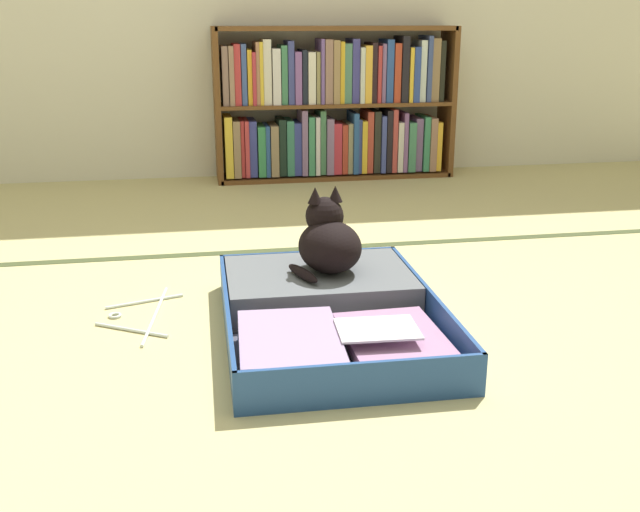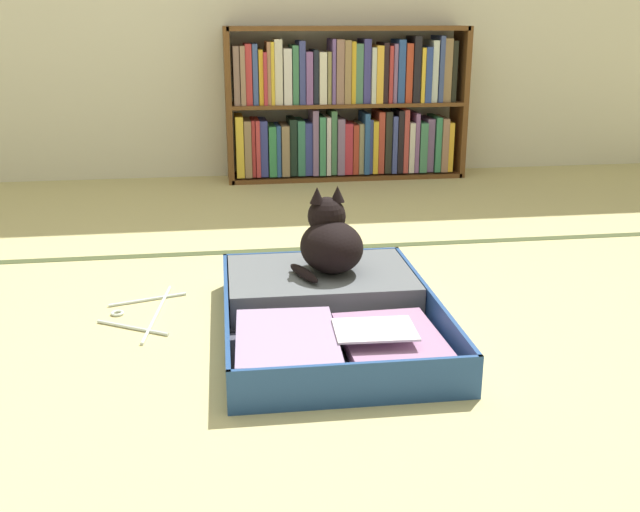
{
  "view_description": "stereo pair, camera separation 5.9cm",
  "coord_description": "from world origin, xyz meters",
  "px_view_note": "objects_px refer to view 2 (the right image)",
  "views": [
    {
      "loc": [
        -0.24,
        -1.86,
        0.88
      ],
      "look_at": [
        0.12,
        0.13,
        0.22
      ],
      "focal_mm": 41.4,
      "sensor_mm": 36.0,
      "label": 1
    },
    {
      "loc": [
        -0.18,
        -1.87,
        0.88
      ],
      "look_at": [
        0.12,
        0.13,
        0.22
      ],
      "focal_mm": 41.4,
      "sensor_mm": 36.0,
      "label": 2
    }
  ],
  "objects_px": {
    "open_suitcase": "(326,311)",
    "clothes_hanger": "(144,313)",
    "black_cat": "(330,241)",
    "bookshelf": "(345,108)"
  },
  "relations": [
    {
      "from": "open_suitcase",
      "to": "black_cat",
      "type": "height_order",
      "value": "black_cat"
    },
    {
      "from": "open_suitcase",
      "to": "clothes_hanger",
      "type": "height_order",
      "value": "open_suitcase"
    },
    {
      "from": "black_cat",
      "to": "clothes_hanger",
      "type": "bearing_deg",
      "value": -179.04
    },
    {
      "from": "bookshelf",
      "to": "clothes_hanger",
      "type": "distance_m",
      "value": 2.22
    },
    {
      "from": "bookshelf",
      "to": "clothes_hanger",
      "type": "xyz_separation_m",
      "value": [
        -0.98,
        -1.95,
        -0.39
      ]
    },
    {
      "from": "bookshelf",
      "to": "open_suitcase",
      "type": "xyz_separation_m",
      "value": [
        -0.44,
        -2.12,
        -0.35
      ]
    },
    {
      "from": "open_suitcase",
      "to": "clothes_hanger",
      "type": "bearing_deg",
      "value": 162.54
    },
    {
      "from": "open_suitcase",
      "to": "black_cat",
      "type": "bearing_deg",
      "value": 77.59
    },
    {
      "from": "black_cat",
      "to": "open_suitcase",
      "type": "bearing_deg",
      "value": -102.41
    },
    {
      "from": "clothes_hanger",
      "to": "open_suitcase",
      "type": "bearing_deg",
      "value": -17.46
    }
  ]
}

